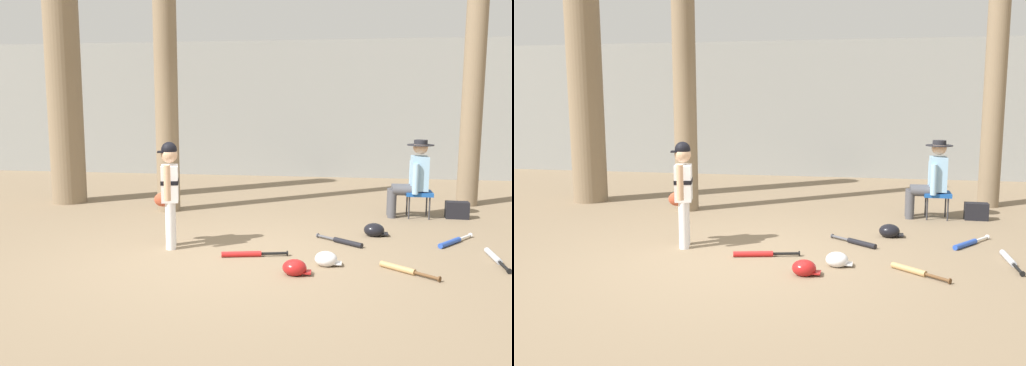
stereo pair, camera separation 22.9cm
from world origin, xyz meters
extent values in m
plane|color=#7F6B51|center=(0.00, 0.00, 0.00)|extent=(60.00, 60.00, 0.00)
cube|color=gray|center=(0.00, 7.18, 1.58)|extent=(18.00, 0.36, 3.16)
cylinder|color=#7F6B51|center=(-1.51, 2.67, 2.85)|extent=(0.37, 0.37, 5.70)
cone|color=#7F6B51|center=(-1.51, 2.67, 0.00)|extent=(0.60, 0.60, 0.22)
cylinder|color=#7F6B51|center=(3.45, 3.90, 2.95)|extent=(0.35, 0.35, 5.91)
cone|color=#7F6B51|center=(3.45, 3.90, 0.00)|extent=(0.54, 0.54, 0.21)
cylinder|color=white|center=(-0.76, 0.39, 0.29)|extent=(0.12, 0.12, 0.58)
cylinder|color=white|center=(-0.81, 0.56, 0.29)|extent=(0.12, 0.12, 0.58)
cube|color=white|center=(-0.79, 0.48, 0.80)|extent=(0.27, 0.34, 0.44)
cube|color=black|center=(-0.79, 0.48, 0.82)|extent=(0.28, 0.35, 0.05)
sphere|color=tan|center=(-0.79, 0.48, 1.15)|extent=(0.20, 0.20, 0.20)
sphere|color=black|center=(-0.79, 0.48, 1.21)|extent=(0.19, 0.19, 0.19)
cube|color=black|center=(-0.87, 0.45, 1.19)|extent=(0.13, 0.16, 0.02)
cylinder|color=tan|center=(-0.74, 0.24, 0.84)|extent=(0.10, 0.10, 0.42)
cylinder|color=tan|center=(-0.88, 0.67, 0.72)|extent=(0.10, 0.10, 0.40)
ellipsoid|color=#AD472D|center=(-0.94, 0.67, 0.56)|extent=(0.24, 0.17, 0.18)
cube|color=#194C9E|center=(2.47, 2.73, 0.38)|extent=(0.40, 0.40, 0.06)
cylinder|color=#333338|center=(2.32, 2.58, 0.19)|extent=(0.02, 0.02, 0.38)
cylinder|color=#333338|center=(2.32, 2.88, 0.19)|extent=(0.02, 0.02, 0.38)
cylinder|color=#333338|center=(2.62, 2.58, 0.19)|extent=(0.02, 0.02, 0.38)
cylinder|color=#333338|center=(2.62, 2.88, 0.19)|extent=(0.02, 0.02, 0.38)
cylinder|color=#47474C|center=(2.07, 2.63, 0.21)|extent=(0.13, 0.13, 0.43)
cylinder|color=#47474C|center=(2.07, 2.83, 0.21)|extent=(0.13, 0.13, 0.43)
cylinder|color=#47474C|center=(2.27, 2.63, 0.43)|extent=(0.40, 0.15, 0.15)
cylinder|color=#47474C|center=(2.27, 2.83, 0.43)|extent=(0.40, 0.15, 0.15)
cube|color=#8CB7D8|center=(2.47, 2.73, 0.69)|extent=(0.24, 0.36, 0.52)
cylinder|color=#8CB7D8|center=(2.38, 2.51, 0.63)|extent=(0.09, 0.09, 0.46)
cylinder|color=#8CB7D8|center=(2.39, 2.95, 0.63)|extent=(0.09, 0.09, 0.46)
sphere|color=tan|center=(2.47, 2.73, 1.09)|extent=(0.22, 0.22, 0.22)
cylinder|color=#232328|center=(2.47, 2.73, 1.12)|extent=(0.40, 0.40, 0.02)
cylinder|color=#232328|center=(2.47, 2.73, 1.16)|extent=(0.20, 0.20, 0.09)
cube|color=black|center=(3.05, 2.74, 0.13)|extent=(0.35, 0.19, 0.26)
cylinder|color=#7F6B51|center=(-3.49, 3.12, 2.85)|extent=(0.59, 0.59, 5.69)
cone|color=#7F6B51|center=(-3.49, 3.12, 0.00)|extent=(0.91, 0.91, 0.36)
cylinder|color=black|center=(1.37, 0.90, 0.03)|extent=(0.37, 0.32, 0.07)
cylinder|color=#4C4C51|center=(1.10, 1.12, 0.03)|extent=(0.24, 0.20, 0.03)
cylinder|color=#4C4C51|center=(0.99, 1.21, 0.03)|extent=(0.05, 0.05, 0.06)
cylinder|color=tan|center=(1.88, -0.07, 0.03)|extent=(0.36, 0.32, 0.07)
cylinder|color=brown|center=(2.15, -0.30, 0.03)|extent=(0.24, 0.20, 0.03)
cylinder|color=brown|center=(2.26, -0.39, 0.03)|extent=(0.05, 0.05, 0.06)
cylinder|color=#2347AD|center=(2.64, 1.09, 0.03)|extent=(0.35, 0.42, 0.07)
cylinder|color=silver|center=(2.89, 1.41, 0.03)|extent=(0.22, 0.27, 0.03)
cylinder|color=silver|center=(2.98, 1.53, 0.03)|extent=(0.05, 0.05, 0.06)
cylinder|color=#B7BCC6|center=(3.01, 0.56, 0.03)|extent=(0.08, 0.49, 0.07)
cylinder|color=black|center=(3.02, 0.15, 0.03)|extent=(0.04, 0.33, 0.03)
cylinder|color=black|center=(3.02, -0.01, 0.03)|extent=(0.06, 0.02, 0.06)
cylinder|color=red|center=(0.14, 0.19, 0.03)|extent=(0.46, 0.17, 0.07)
cylinder|color=black|center=(0.52, 0.28, 0.03)|extent=(0.31, 0.10, 0.03)
cylinder|color=black|center=(0.67, 0.31, 0.03)|extent=(0.03, 0.06, 0.06)
ellipsoid|color=#A81919|center=(0.81, -0.36, 0.08)|extent=(0.25, 0.23, 0.17)
cube|color=#A81919|center=(0.93, -0.36, 0.03)|extent=(0.10, 0.13, 0.02)
ellipsoid|color=black|center=(1.73, 1.43, 0.08)|extent=(0.27, 0.25, 0.18)
cube|color=black|center=(1.86, 1.43, 0.04)|extent=(0.11, 0.14, 0.02)
ellipsoid|color=silver|center=(1.12, 0.01, 0.07)|extent=(0.25, 0.23, 0.17)
cube|color=silver|center=(1.24, 0.01, 0.03)|extent=(0.10, 0.12, 0.02)
camera|label=1|loc=(1.23, -5.84, 1.81)|focal=38.31mm
camera|label=2|loc=(1.45, -5.80, 1.81)|focal=38.31mm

